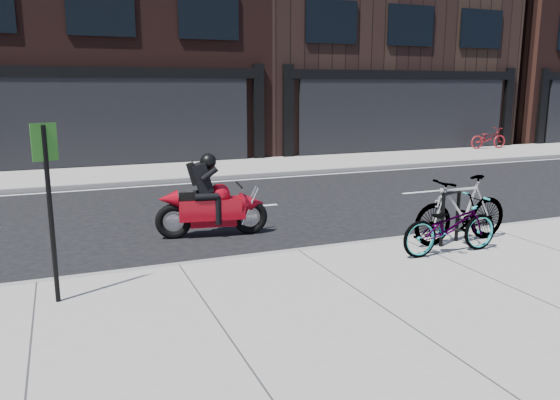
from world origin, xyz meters
name	(u,v)px	position (x,y,z in m)	size (l,w,h in m)	color
ground	(258,229)	(0.00, 0.00, 0.00)	(120.00, 120.00, 0.00)	black
sidewalk_near	(403,326)	(0.00, -5.00, 0.07)	(60.00, 6.00, 0.13)	gray
sidewalk_far	(179,171)	(0.00, 7.75, 0.07)	(60.00, 3.50, 0.13)	gray
building_mideast	(350,13)	(10.00, 14.50, 6.25)	(12.00, 10.00, 12.50)	black
building_east	(537,19)	(22.00, 14.50, 6.50)	(10.00, 10.00, 13.00)	black
bike_rack	(450,213)	(2.57, -2.60, 0.68)	(0.53, 0.24, 0.93)	black
bicycle_front	(450,225)	(2.21, -3.05, 0.60)	(0.62, 1.79, 0.94)	gray
bicycle_rear	(461,210)	(2.80, -2.60, 0.72)	(0.55, 1.95, 1.17)	gray
motorcycle	(217,202)	(-0.88, -0.15, 0.65)	(2.13, 0.72, 1.60)	black
bicycle_far	(488,138)	(13.76, 8.69, 0.58)	(0.60, 1.71, 0.90)	maroon
sign_post	(49,198)	(-3.72, -2.85, 1.47)	(0.29, 0.12, 2.25)	black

